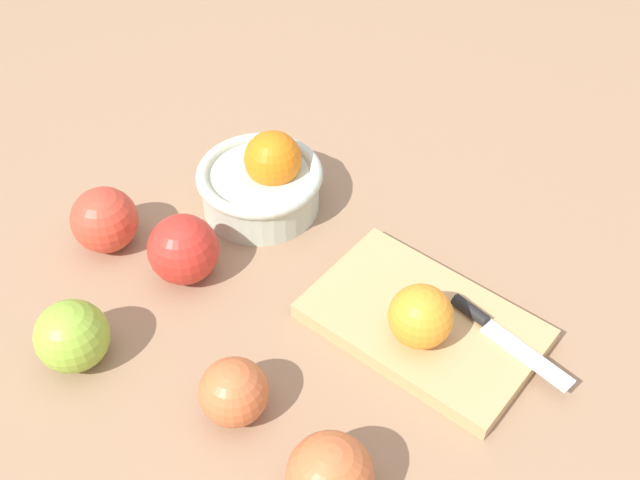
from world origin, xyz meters
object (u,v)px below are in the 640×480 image
Objects in this scene: apple_front_left at (72,336)px; apple_front_right_2 at (330,476)px; bowl at (263,181)px; apple_front_right at (234,392)px; apple_front_left_2 at (183,249)px; knife at (494,329)px; orange_on_board at (421,316)px; cutting_board at (423,323)px; apple_front_left_3 at (104,220)px.

apple_front_left is 0.97× the size of apple_front_right_2.
bowl is 0.41m from apple_front_right_2.
apple_front_left_2 reaches higher than apple_front_right.
knife is at bearing 43.40° from apple_front_left.
apple_front_left is at bearing -137.08° from orange_on_board.
apple_front_left_3 reaches higher than cutting_board.
apple_front_left_3 is at bearing -118.71° from bowl.
knife is (0.34, 0.00, -0.02)m from bowl.
apple_front_left_2 is 1.03× the size of apple_front_right_2.
orange_on_board is 0.37m from apple_front_left.
orange_on_board is 0.99× the size of apple_front_right.
orange_on_board reaches higher than apple_front_right.
apple_front_left_2 is at bearing 151.70° from apple_front_right.
apple_front_left_2 reaches higher than knife.
bowl is 0.20m from apple_front_left_3.
bowl is at bearing -179.82° from knife.
bowl is 0.28m from cutting_board.
knife is 1.92× the size of apple_front_left_3.
apple_front_right_2 reaches higher than apple_front_right.
apple_front_left_2 is (-0.27, -0.09, -0.01)m from orange_on_board.
apple_front_left is (-0.33, -0.31, 0.02)m from knife.
apple_front_left is 0.94× the size of apple_front_left_2.
apple_front_left_2 reaches higher than apple_front_left.
apple_front_right_2 is (0.31, -0.11, -0.00)m from apple_front_left_2.
apple_front_left_2 reaches higher than cutting_board.
apple_front_right_2 is at bearing -77.25° from cutting_board.
apple_front_left is at bearing -86.84° from bowl.
orange_on_board is at bearing 42.92° from apple_front_left.
knife is at bearing 85.78° from apple_front_right_2.
apple_front_right is at bearing -13.34° from apple_front_left_3.
bowl is 0.15m from apple_front_left_2.
apple_front_left is at bearing -49.43° from apple_front_left_3.
apple_front_left_3 reaches higher than apple_front_left.
bowl is at bearing 128.28° from apple_front_right.
apple_front_left_3 is at bearing 169.64° from apple_front_right_2.
apple_front_left_2 is 0.33m from apple_front_right_2.
orange_on_board is 0.29m from apple_front_left_2.
apple_front_left_3 is (-0.37, -0.14, 0.03)m from cutting_board.
apple_front_right is at bearing -116.51° from orange_on_board.
bowl is 0.34m from knife.
orange_on_board reaches higher than apple_front_left_2.
cutting_board is at bearing 21.10° from apple_front_left_3.
orange_on_board is (0.01, -0.03, 0.04)m from cutting_board.
apple_front_left reaches higher than knife.
apple_front_right is at bearing -28.30° from apple_front_left_2.
bowl is at bearing 142.14° from apple_front_right_2.
knife is at bearing 25.99° from cutting_board.
apple_front_left_2 is 1.03× the size of apple_front_left_3.
bowl is 1.92× the size of apple_front_left_2.
cutting_board is 0.38m from apple_front_left.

